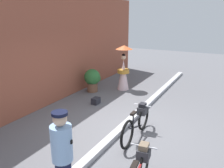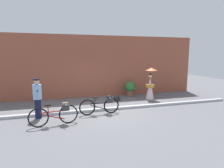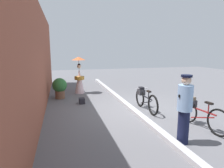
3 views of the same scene
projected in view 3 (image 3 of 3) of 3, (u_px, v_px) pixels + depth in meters
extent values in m
plane|color=slate|center=(131.00, 109.00, 7.15)|extent=(30.00, 30.00, 0.00)
cube|color=brown|center=(34.00, 60.00, 5.99)|extent=(14.00, 0.40, 3.74)
cube|color=#B2B2B7|center=(131.00, 108.00, 7.14)|extent=(14.00, 0.20, 0.12)
torus|color=black|center=(188.00, 111.00, 5.86)|extent=(0.72, 0.14, 0.72)
torus|color=black|center=(219.00, 123.00, 4.89)|extent=(0.72, 0.14, 0.72)
cube|color=maroon|center=(202.00, 111.00, 5.35)|extent=(0.89, 0.15, 0.04)
cube|color=maroon|center=(202.00, 117.00, 5.38)|extent=(0.78, 0.13, 0.28)
cylinder|color=maroon|center=(208.00, 108.00, 5.15)|extent=(0.03, 0.03, 0.30)
cube|color=black|center=(209.00, 103.00, 5.13)|extent=(0.23, 0.12, 0.05)
cylinder|color=silver|center=(191.00, 98.00, 5.69)|extent=(0.09, 0.48, 0.03)
cube|color=#333338|center=(191.00, 103.00, 5.72)|extent=(0.29, 0.25, 0.20)
cube|color=#72604C|center=(191.00, 99.00, 5.70)|extent=(0.22, 0.18, 0.14)
torus|color=black|center=(140.00, 98.00, 7.49)|extent=(0.70, 0.07, 0.70)
torus|color=black|center=(153.00, 105.00, 6.47)|extent=(0.70, 0.07, 0.70)
cube|color=black|center=(146.00, 97.00, 6.95)|extent=(0.91, 0.05, 0.04)
cube|color=black|center=(146.00, 102.00, 6.99)|extent=(0.79, 0.04, 0.28)
cylinder|color=black|center=(149.00, 95.00, 6.75)|extent=(0.03, 0.03, 0.29)
cube|color=black|center=(149.00, 91.00, 6.72)|extent=(0.22, 0.09, 0.05)
cylinder|color=silver|center=(141.00, 88.00, 7.32)|extent=(0.04, 0.48, 0.03)
cube|color=#333338|center=(141.00, 92.00, 7.35)|extent=(0.26, 0.22, 0.20)
cube|color=black|center=(141.00, 89.00, 7.32)|extent=(0.20, 0.16, 0.14)
cylinder|color=#141938|center=(183.00, 127.00, 4.52)|extent=(0.26, 0.26, 0.80)
cylinder|color=#8CB2E0|center=(185.00, 98.00, 4.39)|extent=(0.34, 0.34, 0.60)
sphere|color=#D8B293|center=(186.00, 80.00, 4.32)|extent=(0.22, 0.22, 0.22)
cylinder|color=black|center=(187.00, 76.00, 4.30)|extent=(0.25, 0.25, 0.05)
cube|color=black|center=(185.00, 95.00, 4.38)|extent=(0.09, 0.38, 0.06)
cone|color=silver|center=(80.00, 81.00, 9.74)|extent=(0.48, 0.48, 1.26)
cylinder|color=#C1842D|center=(79.00, 78.00, 9.71)|extent=(0.49, 0.49, 0.16)
sphere|color=beige|center=(79.00, 66.00, 9.61)|extent=(0.20, 0.20, 0.20)
sphere|color=black|center=(79.00, 65.00, 9.60)|extent=(0.15, 0.15, 0.15)
cylinder|color=olive|center=(79.00, 64.00, 9.64)|extent=(0.02, 0.02, 0.55)
cone|color=orange|center=(79.00, 58.00, 9.60)|extent=(0.69, 0.69, 0.16)
cylinder|color=brown|center=(60.00, 95.00, 8.75)|extent=(0.42, 0.42, 0.35)
sphere|color=#2D6B33|center=(60.00, 85.00, 8.68)|extent=(0.64, 0.64, 0.64)
sphere|color=#2D6B33|center=(62.00, 86.00, 8.87)|extent=(0.35, 0.35, 0.35)
cube|color=#26262D|center=(82.00, 101.00, 7.92)|extent=(0.30, 0.23, 0.23)
cube|color=black|center=(84.00, 99.00, 7.93)|extent=(0.25, 0.08, 0.08)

